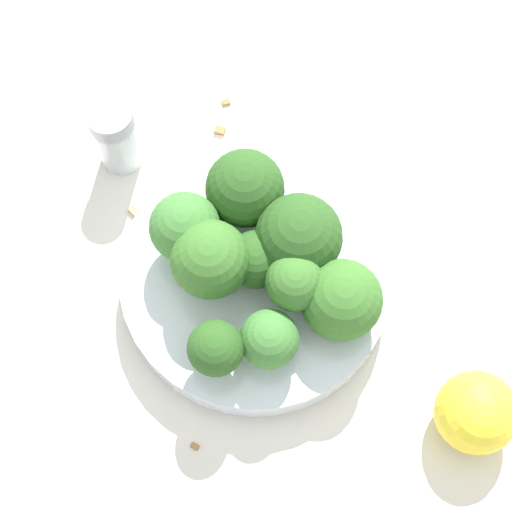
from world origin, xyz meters
TOP-DOWN VIEW (x-y plane):
  - ground_plane at (0.00, 0.00)m, footprint 3.00×3.00m
  - bowl at (0.00, 0.00)m, footprint 0.19×0.19m
  - broccoli_floret_0 at (0.00, 0.00)m, footprint 0.04×0.04m
  - broccoli_floret_1 at (0.05, -0.04)m, footprint 0.05×0.05m
  - broccoli_floret_2 at (-0.03, -0.00)m, footprint 0.05×0.05m
  - broccoli_floret_3 at (0.02, -0.02)m, footprint 0.04×0.04m
  - broccoli_floret_4 at (-0.04, 0.03)m, footprint 0.05×0.05m
  - broccoli_floret_5 at (0.00, -0.06)m, footprint 0.04×0.04m
  - broccoli_floret_6 at (-0.04, -0.06)m, footprint 0.04×0.04m
  - broccoli_floret_7 at (-0.00, 0.05)m, footprint 0.05×0.05m
  - broccoli_floret_8 at (0.03, 0.01)m, footprint 0.06×0.06m
  - pepper_shaker at (-0.09, 0.12)m, footprint 0.03×0.03m
  - lemon_wedge at (0.13, -0.12)m, footprint 0.06×0.06m
  - almond_crumb_0 at (0.01, 0.11)m, footprint 0.01×0.01m
  - almond_crumb_1 at (-0.00, 0.16)m, footprint 0.01×0.01m
  - almond_crumb_2 at (-0.06, -0.11)m, footprint 0.01×0.01m
  - almond_crumb_3 at (-0.08, 0.07)m, footprint 0.01×0.01m
  - almond_crumb_4 at (-0.01, 0.13)m, footprint 0.01×0.01m

SIDE VIEW (x-z plane):
  - ground_plane at x=0.00m, z-range 0.00..0.00m
  - almond_crumb_2 at x=-0.06m, z-range 0.00..0.01m
  - almond_crumb_1 at x=0.00m, z-range 0.00..0.01m
  - almond_crumb_0 at x=0.01m, z-range 0.00..0.01m
  - almond_crumb_4 at x=-0.01m, z-range 0.00..0.01m
  - almond_crumb_3 at x=-0.08m, z-range 0.00..0.01m
  - bowl at x=0.00m, z-range 0.00..0.03m
  - lemon_wedge at x=0.13m, z-range 0.00..0.06m
  - pepper_shaker at x=-0.09m, z-range 0.00..0.07m
  - broccoli_floret_5 at x=0.00m, z-range 0.03..0.08m
  - broccoli_floret_0 at x=0.00m, z-range 0.04..0.08m
  - broccoli_floret_1 at x=0.05m, z-range 0.03..0.09m
  - broccoli_floret_6 at x=-0.04m, z-range 0.04..0.09m
  - broccoli_floret_7 at x=0.00m, z-range 0.04..0.10m
  - broccoli_floret_8 at x=0.03m, z-range 0.03..0.10m
  - broccoli_floret_4 at x=-0.04m, z-range 0.04..0.10m
  - broccoli_floret_3 at x=0.02m, z-range 0.04..0.10m
  - broccoli_floret_2 at x=-0.03m, z-range 0.04..0.10m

